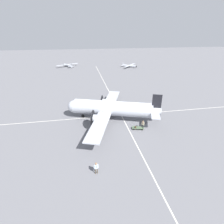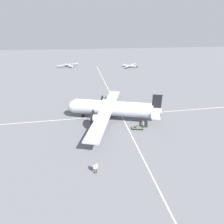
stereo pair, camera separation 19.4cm
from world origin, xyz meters
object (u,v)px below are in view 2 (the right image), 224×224
Objects in this scene: suitcase_near_door at (135,128)px; light_aircraft_distant at (68,65)px; crew_foreground at (95,167)px; baggage_cart at (138,128)px; airliner_main at (110,108)px; light_aircraft_taxiing at (130,66)px; passenger_boarding at (143,124)px.

light_aircraft_distant is (64.68, 15.45, 0.57)m from suitcase_near_door.
crew_foreground reaches higher than baggage_cart.
airliner_main is 2.64× the size of light_aircraft_taxiing.
suitcase_near_door is 59.67m from light_aircraft_taxiing.
crew_foreground is at bearing 139.77° from suitcase_near_door.
suitcase_near_door is 0.07× the size of light_aircraft_taxiing.
light_aircraft_distant reaches higher than baggage_cart.
airliner_main reaches higher than light_aircraft_taxiing.
airliner_main reaches higher than crew_foreground.
light_aircraft_taxiing is at bearing -14.47° from suitcase_near_door.
passenger_boarding is at bearing 164.73° from light_aircraft_distant.
light_aircraft_distant reaches higher than light_aircraft_taxiing.
light_aircraft_taxiing is (57.77, -14.41, 0.56)m from baggage_cart.
light_aircraft_distant is at bearing 13.44° from suitcase_near_door.
light_aircraft_distant is at bearing -61.19° from baggage_cart.
light_aircraft_distant is 1.19× the size of light_aircraft_taxiing.
light_aircraft_distant reaches higher than crew_foreground.
crew_foreground reaches higher than passenger_boarding.
airliner_main is 13.71× the size of passenger_boarding.
passenger_boarding reaches higher than baggage_cart.
crew_foreground is at bearing -68.56° from light_aircraft_taxiing.
suitcase_near_door is 0.50m from baggage_cart.
airliner_main is at bearing 160.91° from light_aircraft_distant.
airliner_main reaches higher than light_aircraft_distant.
light_aircraft_taxiing is (52.98, -18.97, -1.75)m from airliner_main.
passenger_boarding is at bearing 158.04° from airliner_main.
light_aircraft_distant is (64.70, 16.85, -0.17)m from passenger_boarding.
crew_foreground is 74.87m from light_aircraft_distant.
airliner_main is at bearing -31.44° from baggage_cart.
airliner_main is 7.44m from passenger_boarding.
airliner_main is 9.94× the size of baggage_cart.
light_aircraft_taxiing is at bearing -118.97° from crew_foreground.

